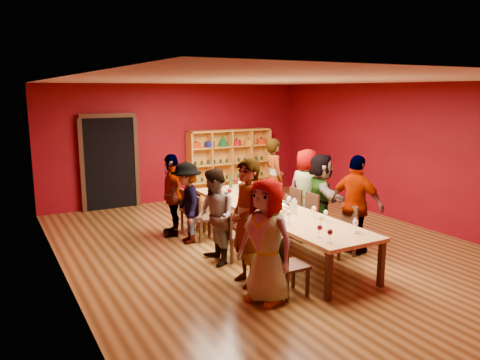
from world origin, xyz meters
name	(u,v)px	position (x,y,z in m)	size (l,w,h in m)	color
room_shell	(273,167)	(0.00, 0.00, 1.50)	(7.10, 9.10, 3.04)	#513115
tasting_table	(272,211)	(0.00, 0.00, 0.70)	(1.10, 4.50, 0.75)	tan
doorway	(109,163)	(-1.80, 4.43, 1.12)	(1.40, 0.17, 2.30)	black
shelving_unit	(229,160)	(1.40, 4.32, 0.98)	(2.40, 0.40, 1.80)	gold
chair_person_left_0	(286,262)	(-0.91, -1.76, 0.50)	(0.42, 0.42, 0.89)	black
person_left_0	(266,241)	(-1.24, -1.76, 0.85)	(0.83, 0.45, 1.70)	silver
chair_person_left_1	(262,249)	(-0.91, -1.14, 0.50)	(0.42, 0.42, 0.89)	black
person_left_1	(247,223)	(-1.18, -1.14, 0.94)	(0.69, 0.50, 1.88)	pink
chair_person_left_2	(232,232)	(-0.91, -0.16, 0.50)	(0.42, 0.42, 0.89)	black
person_left_2	(215,217)	(-1.22, -0.16, 0.80)	(0.78, 0.43, 1.60)	#46464A
chair_person_left_3	(201,215)	(-0.91, 1.09, 0.50)	(0.42, 0.42, 0.89)	black
person_left_3	(187,203)	(-1.19, 1.09, 0.77)	(0.99, 0.41, 1.54)	#C7858B
chair_person_left_4	(189,208)	(-0.91, 1.66, 0.50)	(0.42, 0.42, 0.89)	black
person_left_4	(172,195)	(-1.26, 1.66, 0.81)	(0.95, 0.43, 1.63)	#46464A
chair_person_right_1	(344,228)	(0.91, -0.89, 0.50)	(0.42, 0.42, 0.89)	black
person_right_1	(356,205)	(1.16, -0.89, 0.87)	(1.02, 0.47, 1.74)	silver
chair_person_right_2	(307,214)	(0.91, 0.16, 0.50)	(0.42, 0.42, 0.89)	black
person_right_2	(321,196)	(1.22, 0.16, 0.82)	(1.53, 0.44, 1.65)	pink
chair_person_right_3	(291,208)	(0.91, 0.70, 0.50)	(0.42, 0.42, 0.89)	black
person_right_3	(306,190)	(1.28, 0.70, 0.84)	(0.82, 0.45, 1.67)	#527CAA
chair_person_right_4	(263,198)	(0.91, 1.77, 0.50)	(0.42, 0.42, 0.89)	black
person_right_4	(274,179)	(1.19, 1.77, 0.90)	(0.66, 0.48, 1.80)	#557EB0
wine_glass_0	(236,181)	(0.33, 1.98, 0.89)	(0.08, 0.08, 0.20)	silver
wine_glass_1	(320,228)	(-0.31, -1.72, 0.88)	(0.07, 0.07, 0.18)	silver
wine_glass_2	(264,196)	(0.08, 0.42, 0.89)	(0.08, 0.08, 0.20)	silver
wine_glass_3	(330,233)	(-0.33, -1.98, 0.89)	(0.08, 0.08, 0.20)	silver
wine_glass_4	(289,214)	(-0.29, -0.93, 0.90)	(0.08, 0.08, 0.21)	silver
wine_glass_5	(314,209)	(0.27, -0.84, 0.89)	(0.08, 0.08, 0.20)	silver
wine_glass_6	(240,183)	(0.30, 1.74, 0.88)	(0.07, 0.07, 0.18)	silver
wine_glass_7	(285,212)	(-0.27, -0.77, 0.91)	(0.09, 0.09, 0.22)	silver
wine_glass_8	(227,188)	(-0.20, 1.36, 0.89)	(0.08, 0.08, 0.20)	silver
wine_glass_9	(211,183)	(-0.26, 1.97, 0.90)	(0.08, 0.08, 0.21)	silver
wine_glass_10	(326,213)	(0.32, -1.09, 0.88)	(0.07, 0.07, 0.18)	silver
wine_glass_11	(321,219)	(0.01, -1.36, 0.89)	(0.08, 0.08, 0.20)	silver
wine_glass_12	(230,191)	(-0.31, 1.04, 0.90)	(0.09, 0.09, 0.21)	silver
wine_glass_13	(216,185)	(-0.28, 1.73, 0.90)	(0.08, 0.08, 0.21)	silver
wine_glass_14	(289,199)	(0.33, -0.04, 0.90)	(0.08, 0.08, 0.20)	silver
wine_glass_15	(287,208)	(-0.05, -0.53, 0.88)	(0.07, 0.07, 0.18)	silver
wine_glass_16	(356,221)	(0.34, -1.76, 0.91)	(0.09, 0.09, 0.22)	silver
wine_glass_17	(254,203)	(-0.35, 0.05, 0.88)	(0.07, 0.07, 0.18)	silver
wine_glass_18	(240,195)	(-0.27, 0.73, 0.89)	(0.07, 0.07, 0.19)	silver
wine_glass_19	(269,191)	(0.37, 0.70, 0.90)	(0.09, 0.09, 0.21)	silver
wine_glass_20	(260,204)	(-0.34, -0.12, 0.91)	(0.09, 0.09, 0.22)	silver
wine_glass_21	(356,223)	(0.28, -1.83, 0.90)	(0.09, 0.09, 0.21)	silver
wine_glass_22	(259,188)	(0.38, 1.07, 0.90)	(0.08, 0.08, 0.21)	silver
wine_glass_23	(287,197)	(0.38, 0.10, 0.91)	(0.09, 0.09, 0.22)	silver
spittoon_bowl	(283,205)	(0.17, -0.09, 0.81)	(0.26, 0.26, 0.14)	silver
carafe_a	(257,200)	(-0.18, 0.25, 0.88)	(0.12, 0.12, 0.29)	silver
carafe_b	(294,207)	(0.14, -0.46, 0.87)	(0.13, 0.13, 0.26)	silver
wine_bottle	(231,183)	(0.20, 1.98, 0.86)	(0.08, 0.08, 0.29)	#153C19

